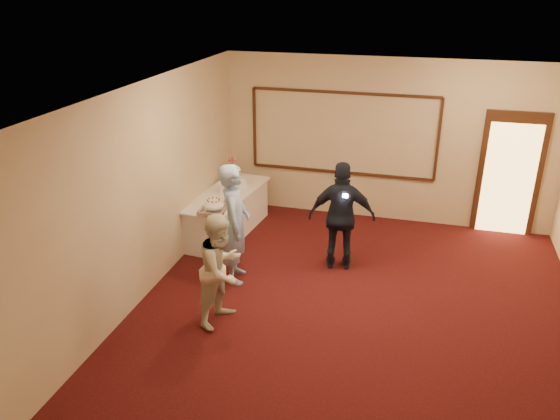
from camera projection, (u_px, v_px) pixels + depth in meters
The scene contains 14 objects.
floor at pixel (354, 319), 7.37m from camera, with size 7.00×7.00×0.00m, color black.
room_walls at pixel (363, 178), 6.57m from camera, with size 6.04×7.04×3.02m.
wall_molding at pixel (343, 134), 10.01m from camera, with size 3.45×0.04×1.55m.
doorway at pixel (509, 175), 9.48m from camera, with size 1.05×0.07×2.20m.
buffet_table at pixel (227, 213), 9.68m from camera, with size 1.04×2.19×0.77m.
pavlova_tray at pixel (214, 207), 8.75m from camera, with size 0.43×0.58×0.21m.
cupcake_stand at pixel (233, 169), 10.23m from camera, with size 0.31×0.31×0.46m.
plate_stack_a at pixel (224, 189), 9.52m from camera, with size 0.18×0.18×0.15m.
plate_stack_b at pixel (242, 182), 9.78m from camera, with size 0.21×0.21×0.17m.
tart at pixel (232, 201), 9.13m from camera, with size 0.29×0.29×0.06m.
man at pixel (235, 224), 8.00m from camera, with size 0.67×0.44×1.84m, color #89AAD6.
woman at pixel (222, 269), 7.07m from camera, with size 0.75×0.58×1.53m, color silver.
guest at pixel (342, 216), 8.36m from camera, with size 1.02×0.42×1.74m, color black.
camera_flash at pixel (345, 196), 8.04m from camera, with size 0.07×0.04×0.05m, color white.
Camera 1 is at (0.68, -6.24, 4.26)m, focal length 35.00 mm.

